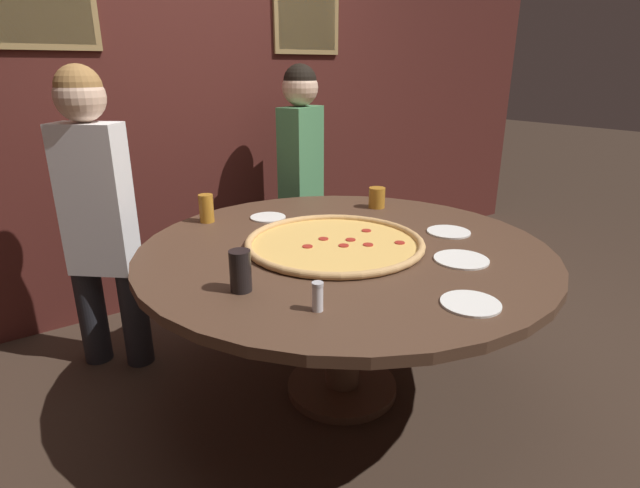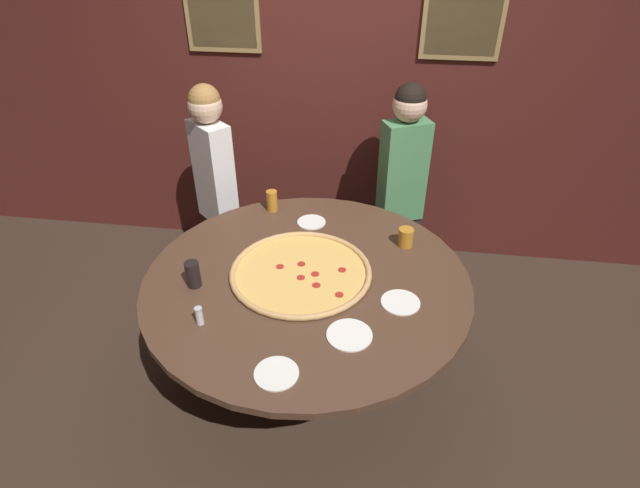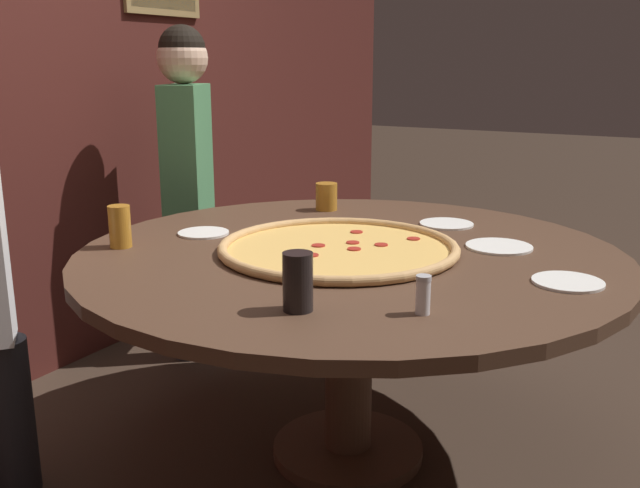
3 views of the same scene
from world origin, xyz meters
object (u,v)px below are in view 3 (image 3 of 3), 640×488
at_px(white_plate_far_back, 568,282).
at_px(white_plate_right_side, 203,233).
at_px(drink_cup_near_left, 120,226).
at_px(diner_far_left, 188,173).
at_px(dining_table, 350,283).
at_px(drink_cup_by_shaker, 326,197).
at_px(white_plate_left_side, 446,224).
at_px(drink_cup_near_right, 298,282).
at_px(condiment_shaker, 423,295).
at_px(white_plate_beside_cup, 499,247).
at_px(giant_pizza, 338,248).

relative_size(white_plate_far_back, white_plate_right_side, 1.08).
bearing_deg(drink_cup_near_left, diner_far_left, 26.19).
bearing_deg(dining_table, diner_far_left, 65.20).
relative_size(drink_cup_by_shaker, white_plate_left_side, 0.56).
distance_m(white_plate_left_side, white_plate_far_back, 0.75).
relative_size(drink_cup_near_left, white_plate_far_back, 0.71).
relative_size(dining_table, drink_cup_near_left, 12.71).
relative_size(drink_cup_near_right, white_plate_far_back, 0.75).
distance_m(drink_cup_near_right, white_plate_right_side, 0.88).
distance_m(dining_table, condiment_shaker, 0.64).
bearing_deg(diner_far_left, drink_cup_by_shaker, 67.20).
height_order(drink_cup_near_right, white_plate_right_side, drink_cup_near_right).
distance_m(drink_cup_near_right, white_plate_left_side, 1.08).
distance_m(drink_cup_by_shaker, drink_cup_near_right, 1.23).
bearing_deg(white_plate_left_side, dining_table, 163.76).
bearing_deg(white_plate_right_side, drink_cup_near_left, 156.59).
distance_m(white_plate_left_side, condiment_shaker, 0.99).
relative_size(condiment_shaker, diner_far_left, 0.07).
bearing_deg(condiment_shaker, white_plate_left_side, 16.51).
height_order(condiment_shaker, diner_far_left, diner_far_left).
bearing_deg(white_plate_far_back, drink_cup_near_right, 136.11).
height_order(drink_cup_near_right, condiment_shaker, drink_cup_near_right).
distance_m(white_plate_far_back, white_plate_beside_cup, 0.40).
height_order(giant_pizza, condiment_shaker, condiment_shaker).
height_order(white_plate_far_back, condiment_shaker, condiment_shaker).
bearing_deg(dining_table, drink_cup_near_right, -165.08).
xyz_separation_m(dining_table, white_plate_right_side, (-0.06, 0.55, 0.12)).
distance_m(white_plate_left_side, white_plate_beside_cup, 0.36).
xyz_separation_m(giant_pizza, drink_cup_near_right, (-0.54, -0.18, 0.06)).
distance_m(drink_cup_near_left, white_plate_far_back, 1.40).
bearing_deg(diner_far_left, condiment_shaker, 33.11).
bearing_deg(dining_table, drink_cup_near_left, 116.63).
relative_size(white_plate_right_side, condiment_shaker, 1.86).
bearing_deg(diner_far_left, white_plate_left_side, 65.28).
relative_size(white_plate_right_side, diner_far_left, 0.12).
distance_m(dining_table, drink_cup_near_right, 0.62).
bearing_deg(dining_table, white_plate_beside_cup, -56.92).
height_order(giant_pizza, drink_cup_near_left, drink_cup_near_left).
bearing_deg(giant_pizza, condiment_shaker, -132.37).
bearing_deg(drink_cup_near_left, drink_cup_near_right, -106.02).
distance_m(drink_cup_near_left, white_plate_left_side, 1.18).
height_order(drink_cup_by_shaker, diner_far_left, diner_far_left).
bearing_deg(drink_cup_by_shaker, white_plate_left_side, -92.50).
distance_m(giant_pizza, condiment_shaker, 0.61).
bearing_deg(diner_far_left, white_plate_far_back, 48.78).
bearing_deg(drink_cup_near_right, condiment_shaker, -65.28).
height_order(white_plate_left_side, white_plate_beside_cup, same).
bearing_deg(white_plate_far_back, condiment_shaker, 148.93).
xyz_separation_m(dining_table, white_plate_beside_cup, (0.27, -0.41, 0.12)).
relative_size(white_plate_left_side, white_plate_right_side, 1.11).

